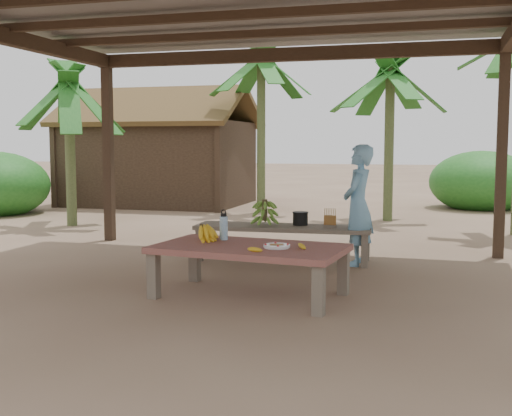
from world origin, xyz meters
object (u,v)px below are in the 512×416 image
(water_flask, at_px, (224,227))
(woman, at_px, (358,205))
(ripe_banana_bunch, at_px, (201,232))
(bench, at_px, (283,230))
(cooking_pot, at_px, (300,219))
(plate, at_px, (277,246))
(work_table, at_px, (250,252))

(water_flask, distance_m, woman, 2.02)
(ripe_banana_bunch, relative_size, water_flask, 0.98)
(ripe_banana_bunch, bearing_deg, water_flask, 34.09)
(bench, height_order, cooking_pot, cooking_pot)
(ripe_banana_bunch, distance_m, plate, 0.87)
(water_flask, xyz_separation_m, woman, (1.17, 1.64, 0.10))
(work_table, bearing_deg, bench, 100.36)
(work_table, bearing_deg, water_flask, 148.05)
(bench, relative_size, woman, 1.52)
(bench, bearing_deg, ripe_banana_bunch, -106.80)
(bench, relative_size, ripe_banana_bunch, 7.27)
(bench, height_order, plate, plate)
(ripe_banana_bunch, height_order, water_flask, water_flask)
(cooking_pot, bearing_deg, water_flask, -103.76)
(bench, distance_m, cooking_pot, 0.27)
(work_table, distance_m, woman, 2.11)
(work_table, height_order, plate, plate)
(bench, bearing_deg, plate, -81.74)
(work_table, distance_m, plate, 0.31)
(bench, xyz_separation_m, woman, (0.94, -0.01, 0.34))
(plate, bearing_deg, woman, 75.28)
(work_table, bearing_deg, woman, 73.72)
(ripe_banana_bunch, bearing_deg, cooking_pot, 71.74)
(work_table, height_order, ripe_banana_bunch, ripe_banana_bunch)
(plate, xyz_separation_m, woman, (0.52, 2.00, 0.22))
(cooking_pot, xyz_separation_m, woman, (0.74, -0.12, 0.20))
(work_table, height_order, cooking_pot, cooking_pot)
(work_table, distance_m, ripe_banana_bunch, 0.60)
(bench, relative_size, water_flask, 7.14)
(work_table, distance_m, water_flask, 0.50)
(water_flask, relative_size, cooking_pot, 1.65)
(bench, distance_m, ripe_banana_bunch, 1.84)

